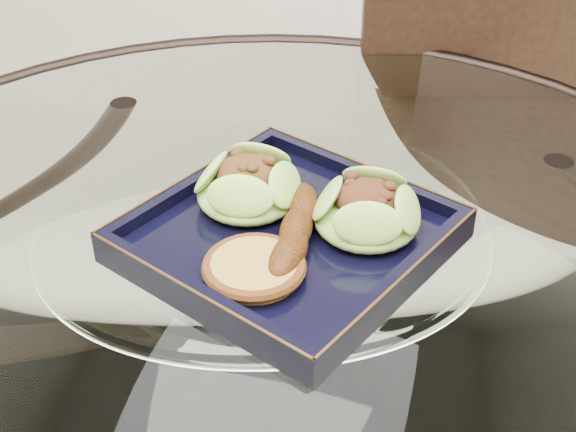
# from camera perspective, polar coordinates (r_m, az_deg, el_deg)

# --- Properties ---
(dining_table) EXTENTS (1.13, 1.13, 0.77)m
(dining_table) POSITION_cam_1_polar(r_m,az_deg,el_deg) (0.90, -1.56, -11.39)
(dining_table) COLOR white
(dining_table) RESTS_ON ground
(dining_chair) EXTENTS (0.49, 0.49, 0.92)m
(dining_chair) POSITION_cam_1_polar(r_m,az_deg,el_deg) (1.29, 13.49, -0.64)
(dining_chair) COLOR black
(dining_chair) RESTS_ON ground
(navy_plate) EXTENTS (0.36, 0.36, 0.02)m
(navy_plate) POSITION_cam_1_polar(r_m,az_deg,el_deg) (0.80, 0.00, -1.76)
(navy_plate) COLOR black
(navy_plate) RESTS_ON dining_table
(lettuce_wrap_left) EXTENTS (0.14, 0.14, 0.04)m
(lettuce_wrap_left) POSITION_cam_1_polar(r_m,az_deg,el_deg) (0.82, -2.87, 1.96)
(lettuce_wrap_left) COLOR #75AE32
(lettuce_wrap_left) RESTS_ON navy_plate
(lettuce_wrap_right) EXTENTS (0.13, 0.13, 0.04)m
(lettuce_wrap_right) POSITION_cam_1_polar(r_m,az_deg,el_deg) (0.79, 5.61, 0.13)
(lettuce_wrap_right) COLOR #588E29
(lettuce_wrap_right) RESTS_ON navy_plate
(roasted_plantain) EXTENTS (0.04, 0.15, 0.03)m
(roasted_plantain) POSITION_cam_1_polar(r_m,az_deg,el_deg) (0.77, 0.59, -0.93)
(roasted_plantain) COLOR #552808
(roasted_plantain) RESTS_ON navy_plate
(crumb_patty) EXTENTS (0.11, 0.11, 0.02)m
(crumb_patty) POSITION_cam_1_polar(r_m,az_deg,el_deg) (0.74, -2.42, -3.77)
(crumb_patty) COLOR #B38B3B
(crumb_patty) RESTS_ON navy_plate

